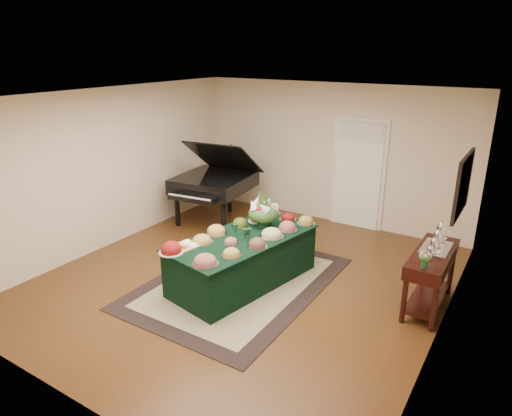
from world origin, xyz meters
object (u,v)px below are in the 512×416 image
Objects in this scene: buffet_table at (243,260)px; floral_centerpiece at (263,210)px; mahogany_sideboard at (432,265)px; grand_piano at (214,182)px.

buffet_table is 5.31× the size of floral_centerpiece.
buffet_table is 2.59m from mahogany_sideboard.
floral_centerpiece is 0.35× the size of mahogany_sideboard.
floral_centerpiece is at bearing 87.84° from buffet_table.
grand_piano is 1.35× the size of mahogany_sideboard.
mahogany_sideboard is at bearing -13.76° from grand_piano.
floral_centerpiece is 0.26× the size of grand_piano.
buffet_table is 2.67m from grand_piano.
buffet_table is at bearing -43.89° from grand_piano.
buffet_table is 1.39× the size of grand_piano.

